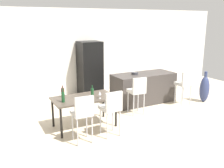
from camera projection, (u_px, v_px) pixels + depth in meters
ground_plane at (150, 113)px, 6.91m from camera, size 10.00×10.00×0.00m
back_wall at (105, 50)px, 8.96m from camera, size 10.00×0.12×2.90m
kitchen_island at (143, 88)px, 7.74m from camera, size 1.96×0.82×0.92m
bar_chair_left at (137, 90)px, 6.66m from camera, size 0.42×0.42×1.05m
bar_chair_middle at (185, 83)px, 7.43m from camera, size 0.42×0.42×1.05m
dining_table at (84, 100)px, 5.90m from camera, size 1.47×0.82×0.74m
dining_chair_near at (83, 112)px, 5.08m from camera, size 0.41×0.41×1.05m
dining_chair_far at (111, 106)px, 5.38m from camera, size 0.41×0.41×1.05m
wine_bottle_inner at (63, 92)px, 5.88m from camera, size 0.08×0.08×0.28m
wine_bottle_far at (63, 97)px, 5.51m from camera, size 0.07×0.07×0.32m
wine_bottle_corner at (92, 93)px, 5.84m from camera, size 0.07×0.07×0.30m
wine_glass_left at (100, 93)px, 5.78m from camera, size 0.07×0.07×0.17m
refrigerator at (90, 69)px, 8.37m from camera, size 0.72×0.68×1.84m
fruit_bowl at (135, 73)px, 7.50m from camera, size 0.20×0.20×0.07m
floor_vase at (204, 89)px, 7.78m from camera, size 0.30×0.30×0.98m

